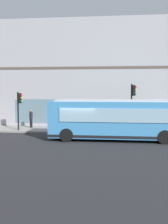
{
  "coord_description": "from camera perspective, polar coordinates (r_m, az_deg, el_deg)",
  "views": [
    {
      "loc": [
        -20.48,
        -2.76,
        4.0
      ],
      "look_at": [
        2.4,
        -0.06,
        1.92
      ],
      "focal_mm": 44.22,
      "sensor_mm": 36.0,
      "label": 1
    }
  ],
  "objects": [
    {
      "name": "ground",
      "position": [
        21.05,
        -0.92,
        -5.79
      ],
      "size": [
        120.0,
        120.0,
        0.0
      ],
      "primitive_type": "plane",
      "color": "#262628"
    },
    {
      "name": "sidewalk_curb",
      "position": [
        25.32,
        0.4,
        -3.75
      ],
      "size": [
        3.57,
        40.0,
        0.15
      ],
      "primitive_type": "cube",
      "color": "gray",
      "rests_on": "ground"
    },
    {
      "name": "building_corner",
      "position": [
        30.68,
        1.58,
        7.64
      ],
      "size": [
        7.81,
        21.08,
        10.67
      ],
      "color": "#A8A8AD",
      "rests_on": "ground"
    },
    {
      "name": "city_bus_nearside",
      "position": [
        20.95,
        6.62,
        -1.57
      ],
      "size": [
        2.61,
        10.04,
        3.07
      ],
      "color": "#3F8CC6",
      "rests_on": "ground"
    },
    {
      "name": "traffic_light_near_corner",
      "position": [
        23.68,
        10.09,
        2.72
      ],
      "size": [
        0.32,
        0.49,
        4.12
      ],
      "color": "black",
      "rests_on": "sidewalk_curb"
    },
    {
      "name": "traffic_light_down_block",
      "position": [
        25.32,
        -13.22,
        1.72
      ],
      "size": [
        0.32,
        0.49,
        3.42
      ],
      "color": "black",
      "rests_on": "sidewalk_curb"
    },
    {
      "name": "fire_hydrant",
      "position": [
        24.08,
        3.32,
        -3.17
      ],
      "size": [
        0.35,
        0.35,
        0.74
      ],
      "color": "gold",
      "rests_on": "sidewalk_curb"
    },
    {
      "name": "pedestrian_by_light_pole",
      "position": [
        24.45,
        -1.07,
        -1.76
      ],
      "size": [
        0.32,
        0.32,
        1.58
      ],
      "color": "gold",
      "rests_on": "sidewalk_curb"
    },
    {
      "name": "pedestrian_near_hydrant",
      "position": [
        26.67,
        -10.9,
        -1.09
      ],
      "size": [
        0.32,
        0.32,
        1.71
      ],
      "color": "black",
      "rests_on": "sidewalk_curb"
    },
    {
      "name": "newspaper_vending_box",
      "position": [
        25.72,
        10.02,
        -2.5
      ],
      "size": [
        0.44,
        0.42,
        0.9
      ],
      "color": "#BF3F19",
      "rests_on": "sidewalk_curb"
    }
  ]
}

